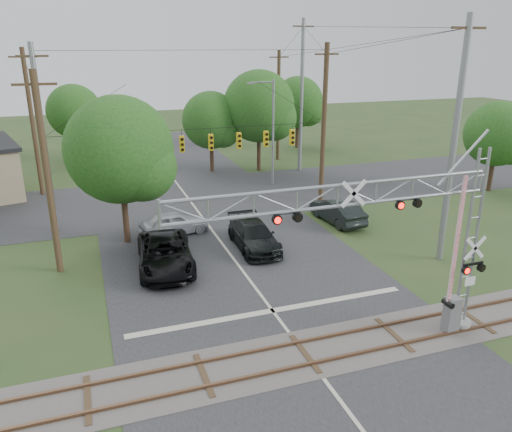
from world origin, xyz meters
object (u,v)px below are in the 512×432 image
object	(u,v)px
car_dark	(254,236)
traffic_signal_span	(209,134)
crossing_gantry	(394,231)
pickup_black	(165,254)
sedan_silver	(174,223)
streetlight	(271,127)

from	to	relation	value
car_dark	traffic_signal_span	bearing A→B (deg)	97.70
traffic_signal_span	car_dark	bearing A→B (deg)	-84.11
traffic_signal_span	car_dark	xyz separation A→B (m)	(0.75, -7.24, -4.81)
crossing_gantry	car_dark	world-z (taller)	crossing_gantry
pickup_black	car_dark	world-z (taller)	pickup_black
traffic_signal_span	sedan_silver	size ratio (longest dim) A/B	4.46
traffic_signal_span	crossing_gantry	bearing A→B (deg)	-82.53
sedan_silver	streetlight	world-z (taller)	streetlight
streetlight	car_dark	bearing A→B (deg)	-114.79
crossing_gantry	pickup_black	size ratio (longest dim) A/B	2.11
crossing_gantry	streetlight	bearing A→B (deg)	79.89
sedan_silver	pickup_black	bearing A→B (deg)	155.18
crossing_gantry	streetlight	size ratio (longest dim) A/B	1.47
traffic_signal_span	sedan_silver	bearing A→B (deg)	-133.21
streetlight	pickup_black	bearing A→B (deg)	-128.94
car_dark	sedan_silver	world-z (taller)	car_dark
car_dark	streetlight	world-z (taller)	streetlight
crossing_gantry	traffic_signal_span	xyz separation A→B (m)	(-2.41, 18.36, 0.76)
crossing_gantry	pickup_black	world-z (taller)	crossing_gantry
car_dark	streetlight	xyz separation A→B (m)	(5.93, 12.84, 4.09)
sedan_silver	traffic_signal_span	bearing A→B (deg)	-52.60
sedan_silver	crossing_gantry	bearing A→B (deg)	-168.60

